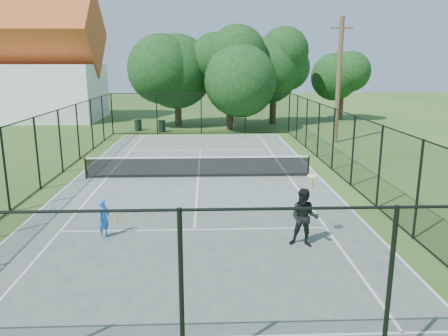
{
  "coord_description": "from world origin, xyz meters",
  "views": [
    {
      "loc": [
        0.42,
        -19.1,
        5.06
      ],
      "look_at": [
        1.05,
        -3.0,
        1.2
      ],
      "focal_mm": 35.0,
      "sensor_mm": 36.0,
      "label": 1
    }
  ],
  "objects_px": {
    "trash_bin_right": "(162,126)",
    "player_black": "(304,218)",
    "tennis_net": "(198,166)",
    "trash_bin_left": "(138,125)",
    "utility_pole": "(339,80)",
    "player_blue": "(104,218)"
  },
  "relations": [
    {
      "from": "trash_bin_right",
      "to": "player_black",
      "type": "relative_size",
      "value": 0.4
    },
    {
      "from": "tennis_net",
      "to": "trash_bin_right",
      "type": "relative_size",
      "value": 11.33
    },
    {
      "from": "trash_bin_right",
      "to": "player_black",
      "type": "xyz_separation_m",
      "value": [
        6.11,
        -21.7,
        0.44
      ]
    },
    {
      "from": "trash_bin_left",
      "to": "utility_pole",
      "type": "distance_m",
      "value": 15.36
    },
    {
      "from": "tennis_net",
      "to": "player_black",
      "type": "relative_size",
      "value": 4.55
    },
    {
      "from": "trash_bin_left",
      "to": "utility_pole",
      "type": "height_order",
      "value": "utility_pole"
    },
    {
      "from": "utility_pole",
      "to": "trash_bin_right",
      "type": "bearing_deg",
      "value": 157.3
    },
    {
      "from": "utility_pole",
      "to": "player_blue",
      "type": "distance_m",
      "value": 19.88
    },
    {
      "from": "trash_bin_right",
      "to": "utility_pole",
      "type": "distance_m",
      "value": 13.34
    },
    {
      "from": "tennis_net",
      "to": "utility_pole",
      "type": "relative_size",
      "value": 1.27
    },
    {
      "from": "trash_bin_left",
      "to": "player_blue",
      "type": "height_order",
      "value": "player_blue"
    },
    {
      "from": "trash_bin_left",
      "to": "utility_pole",
      "type": "xyz_separation_m",
      "value": [
        13.77,
        -5.78,
        3.59
      ]
    },
    {
      "from": "utility_pole",
      "to": "player_black",
      "type": "height_order",
      "value": "utility_pole"
    },
    {
      "from": "player_blue",
      "to": "player_black",
      "type": "xyz_separation_m",
      "value": [
        5.73,
        -0.87,
        0.26
      ]
    },
    {
      "from": "tennis_net",
      "to": "trash_bin_left",
      "type": "height_order",
      "value": "tennis_net"
    },
    {
      "from": "utility_pole",
      "to": "player_black",
      "type": "distance_m",
      "value": 17.97
    },
    {
      "from": "tennis_net",
      "to": "player_black",
      "type": "height_order",
      "value": "player_black"
    },
    {
      "from": "trash_bin_left",
      "to": "trash_bin_right",
      "type": "xyz_separation_m",
      "value": [
        1.91,
        -0.81,
        0.02
      ]
    },
    {
      "from": "player_blue",
      "to": "player_black",
      "type": "relative_size",
      "value": 0.52
    },
    {
      "from": "utility_pole",
      "to": "player_black",
      "type": "bearing_deg",
      "value": -108.96
    },
    {
      "from": "trash_bin_right",
      "to": "player_blue",
      "type": "distance_m",
      "value": 20.84
    },
    {
      "from": "player_black",
      "to": "trash_bin_right",
      "type": "bearing_deg",
      "value": 105.73
    }
  ]
}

